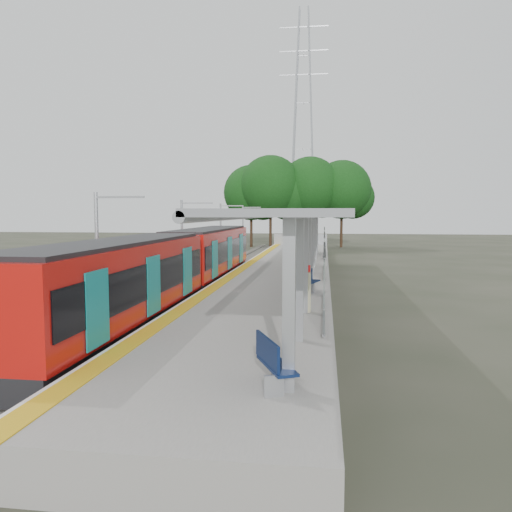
{
  "coord_description": "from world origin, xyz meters",
  "views": [
    {
      "loc": [
        2.68,
        -11.79,
        4.58
      ],
      "look_at": [
        -0.9,
        14.32,
        2.3
      ],
      "focal_mm": 35.0,
      "sensor_mm": 36.0,
      "label": 1
    }
  ],
  "objects": [
    {
      "name": "ground",
      "position": [
        0.0,
        0.0,
        0.0
      ],
      "size": [
        200.0,
        200.0,
        0.0
      ],
      "primitive_type": "plane",
      "color": "#474438",
      "rests_on": "ground"
    },
    {
      "name": "trackbed",
      "position": [
        -4.5,
        20.0,
        0.12
      ],
      "size": [
        3.0,
        70.0,
        0.24
      ],
      "primitive_type": "cube",
      "color": "#59544C",
      "rests_on": "ground"
    },
    {
      "name": "platform",
      "position": [
        0.0,
        20.0,
        0.5
      ],
      "size": [
        6.0,
        50.0,
        1.0
      ],
      "primitive_type": "cube",
      "color": "gray",
      "rests_on": "ground"
    },
    {
      "name": "tactile_strip",
      "position": [
        -2.55,
        20.0,
        1.01
      ],
      "size": [
        0.6,
        50.0,
        0.02
      ],
      "primitive_type": "cube",
      "color": "gold",
      "rests_on": "platform"
    },
    {
      "name": "end_fence",
      "position": [
        0.0,
        44.95,
        1.6
      ],
      "size": [
        6.0,
        0.1,
        1.2
      ],
      "primitive_type": "cube",
      "color": "#9EA0A5",
      "rests_on": "platform"
    },
    {
      "name": "train",
      "position": [
        -4.5,
        11.66,
        2.05
      ],
      "size": [
        2.74,
        27.6,
        3.62
      ],
      "color": "black",
      "rests_on": "ground"
    },
    {
      "name": "canopy",
      "position": [
        1.61,
        16.19,
        4.2
      ],
      "size": [
        3.27,
        38.0,
        3.66
      ],
      "color": "#9EA0A5",
      "rests_on": "platform"
    },
    {
      "name": "pylon",
      "position": [
        -1.0,
        73.0,
        19.0
      ],
      "size": [
        8.0,
        4.0,
        38.0
      ],
      "primitive_type": null,
      "color": "#9EA0A5",
      "rests_on": "ground"
    },
    {
      "name": "tree_cluster",
      "position": [
        -1.37,
        54.57,
        7.66
      ],
      "size": [
        19.62,
        10.36,
        12.07
      ],
      "color": "#382316",
      "rests_on": "ground"
    },
    {
      "name": "catenary_masts",
      "position": [
        -6.22,
        19.0,
        2.91
      ],
      "size": [
        2.08,
        48.16,
        5.4
      ],
      "color": "#9EA0A5",
      "rests_on": "ground"
    },
    {
      "name": "bench_near",
      "position": [
        1.65,
        -1.8,
        1.54
      ],
      "size": [
        1.03,
        1.55,
        1.02
      ],
      "rotation": [
        0.0,
        0.0,
        0.41
      ],
      "color": "#0E1E47",
      "rests_on": "platform"
    },
    {
      "name": "bench_mid",
      "position": [
        1.99,
        10.9,
        1.53
      ],
      "size": [
        0.94,
        1.53,
        1.0
      ],
      "rotation": [
        0.0,
        0.0,
        -0.36
      ],
      "color": "#0E1E47",
      "rests_on": "platform"
    },
    {
      "name": "bench_far",
      "position": [
        1.73,
        32.09,
        1.53
      ],
      "size": [
        0.54,
        1.49,
        1.0
      ],
      "rotation": [
        0.0,
        0.0,
        -0.07
      ],
      "color": "#0E1E47",
      "rests_on": "platform"
    },
    {
      "name": "info_pillar_near",
      "position": [
        2.04,
        6.12,
        1.74
      ],
      "size": [
        0.39,
        0.39,
        1.71
      ],
      "rotation": [
        0.0,
        0.0,
        -0.37
      ],
      "color": "beige",
      "rests_on": "platform"
    },
    {
      "name": "info_pillar_far",
      "position": [
        1.3,
        28.15,
        1.76
      ],
      "size": [
        0.4,
        0.4,
        1.76
      ],
      "rotation": [
        0.0,
        0.0,
        -0.16
      ],
      "color": "beige",
      "rests_on": "platform"
    },
    {
      "name": "litter_bin",
      "position": [
        1.56,
        10.73,
        1.5
      ],
      "size": [
        0.51,
        0.51,
        1.01
      ],
      "primitive_type": "cylinder",
      "rotation": [
        0.0,
        0.0,
        0.04
      ],
      "color": "#9EA0A5",
      "rests_on": "platform"
    }
  ]
}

